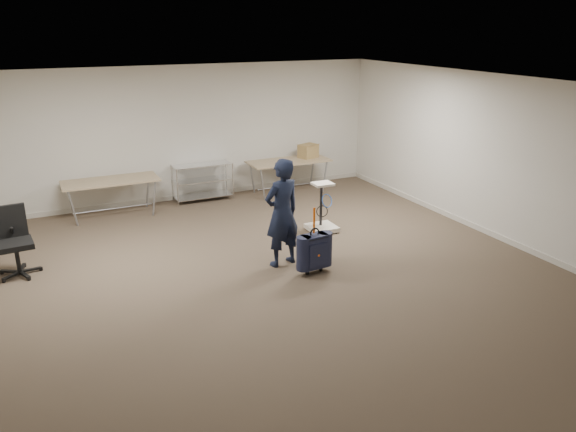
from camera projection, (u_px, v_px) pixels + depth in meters
ground at (287, 276)px, 8.41m from camera, size 9.00×9.00×0.00m
room_shell at (252, 242)px, 9.57m from camera, size 8.00×9.00×9.00m
folding_table_left at (110, 183)px, 10.80m from camera, size 1.80×0.75×0.73m
folding_table_right at (289, 163)px, 12.33m from camera, size 1.80×0.75×0.73m
wire_shelf at (202, 180)px, 11.85m from camera, size 1.22×0.47×0.80m
person at (282, 213)px, 8.55m from camera, size 0.70×0.54×1.70m
suitcase at (314, 251)px, 8.39m from camera, size 0.40×0.25×1.04m
office_chair at (17, 254)px, 8.39m from camera, size 0.63×0.63×1.04m
equipment_cart at (322, 218)px, 10.15m from camera, size 0.50×0.50×0.91m
cardboard_box at (308, 151)px, 12.53m from camera, size 0.47×0.41×0.30m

